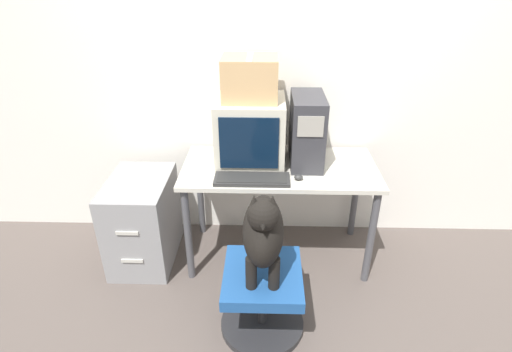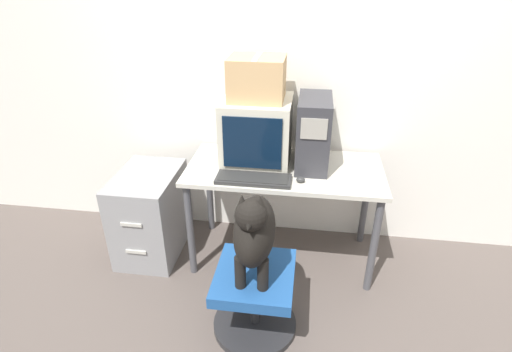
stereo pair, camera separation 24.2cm
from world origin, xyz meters
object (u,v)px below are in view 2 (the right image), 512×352
Objects in this scene: crt_monitor at (257,131)px; filing_cabinet at (151,213)px; keyboard at (253,179)px; cardboard_box at (257,78)px; office_chair at (255,297)px; pc_tower at (313,133)px; dog at (254,230)px.

crt_monitor is 0.70× the size of filing_cabinet.
cardboard_box is at bearing 93.91° from keyboard.
crt_monitor is at bearing 97.12° from office_chair.
crt_monitor is at bearing 176.95° from pc_tower.
filing_cabinet is (-0.88, 0.66, -0.41)m from dog.
crt_monitor is 0.91× the size of office_chair.
crt_monitor reaches higher than office_chair.
keyboard is 0.72m from office_chair.
office_chair is (-0.28, -0.77, -0.75)m from pc_tower.
dog is at bearing -83.03° from crt_monitor.
dog is at bearing -109.63° from pc_tower.
crt_monitor is 0.36m from cardboard_box.
pc_tower is at bearing -3.05° from crt_monitor.
pc_tower is at bearing 69.98° from office_chair.
dog is 1.01m from cardboard_box.
filing_cabinet is at bearing -169.23° from crt_monitor.
keyboard is 0.51m from dog.
dog reaches higher than filing_cabinet.
keyboard reaches higher than filing_cabinet.
pc_tower reaches higher than crt_monitor.
keyboard is at bearing -141.51° from pc_tower.
cardboard_box is (0.78, 0.15, 1.00)m from filing_cabinet.
pc_tower is 0.98× the size of keyboard.
pc_tower is 1.34× the size of cardboard_box.
crt_monitor is 0.96× the size of keyboard.
pc_tower is 0.87m from dog.
dog is (-0.28, -0.79, -0.26)m from pc_tower.
crt_monitor is 1.02m from filing_cabinet.
cardboard_box is (-0.00, 0.00, 0.36)m from crt_monitor.
keyboard is at bearing 98.79° from dog.
office_chair is 0.88× the size of dog.
office_chair is 1.09m from filing_cabinet.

